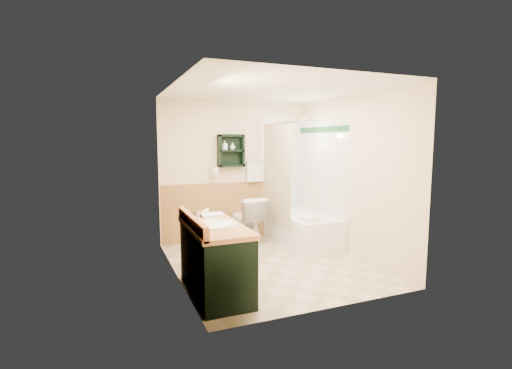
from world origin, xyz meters
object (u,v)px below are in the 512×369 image
Objects in this scene: vanity at (215,259)px; bathtub at (302,229)px; wall_shelf at (231,151)px; soap_bottle_a at (225,148)px; toilet at (247,220)px; hair_dryer at (214,172)px; soap_bottle_b at (232,147)px; vanity_book at (188,207)px.

bathtub is (1.92, 1.45, -0.15)m from vanity.
soap_bottle_a is (-0.11, -0.01, 0.05)m from wall_shelf.
vanity is 2.10m from toilet.
hair_dryer is 0.52m from soap_bottle_b.
toilet is at bearing 59.51° from vanity.
vanity_book is at bearing -126.10° from soap_bottle_b.
bathtub is 12.70× the size of soap_bottle_b.
vanity_book is 1.97m from soap_bottle_b.
wall_shelf is 0.44× the size of vanity.
wall_shelf is at bearing 148.00° from bathtub.
soap_bottle_b is (-1.00, 0.64, 1.36)m from bathtub.
bathtub is 6.56× the size of vanity_book.
wall_shelf is at bearing -65.57° from toilet.
toilet is at bearing -32.84° from hair_dryer.
hair_dryer is 0.44m from soap_bottle_a.
hair_dryer is 1.76m from bathtub.
soap_bottle_b reaches higher than bathtub.
hair_dryer reaches higher than bathtub.
soap_bottle_b is (0.02, -0.01, 0.06)m from wall_shelf.
vanity is at bearing -63.65° from vanity_book.
wall_shelf is 1.20m from toilet.
soap_bottle_a is (0.19, -0.03, 0.40)m from hair_dryer.
wall_shelf reaches higher than soap_bottle_a.
vanity is 10.53× the size of soap_bottle_b.
vanity is at bearing -142.94° from bathtub.
soap_bottle_a reaches higher than vanity_book.
wall_shelf is 2.55m from vanity.
soap_bottle_a is (-0.29, 0.27, 1.21)m from toilet.
vanity_book is (-2.08, -0.85, 0.66)m from bathtub.
soap_bottle_a reaches higher than toilet.
toilet is (0.47, -0.30, -0.81)m from hair_dryer.
soap_bottle_b is (0.14, 0.00, 0.01)m from soap_bottle_a.
soap_bottle_b is at bearing 147.57° from bathtub.
soap_bottle_a is at bearing 180.00° from soap_bottle_b.
soap_bottle_a is at bearing -177.49° from wall_shelf.
vanity is at bearing -113.18° from wall_shelf.
vanity_book is at bearing 105.41° from vanity.
wall_shelf reaches higher than hair_dryer.
soap_bottle_b is (-0.15, 0.27, 1.22)m from toilet.
toilet reaches higher than bathtub.
vanity_book is (-1.23, -1.21, 0.51)m from toilet.
bathtub is 1.81m from soap_bottle_b.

